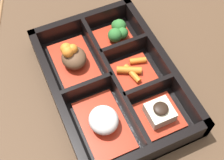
# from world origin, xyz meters

# --- Properties ---
(ground_plane) EXTENTS (3.00, 3.00, 0.00)m
(ground_plane) POSITION_xyz_m (0.00, 0.00, 0.00)
(ground_plane) COLOR #4C3523
(bento_base) EXTENTS (0.32, 0.22, 0.01)m
(bento_base) POSITION_xyz_m (0.00, 0.00, 0.01)
(bento_base) COLOR black
(bento_base) RESTS_ON ground_plane
(bento_rim) EXTENTS (0.32, 0.22, 0.05)m
(bento_rim) POSITION_xyz_m (0.00, -0.00, 0.02)
(bento_rim) COLOR black
(bento_rim) RESTS_ON ground_plane
(bowl_rice) EXTENTS (0.12, 0.07, 0.04)m
(bowl_rice) POSITION_xyz_m (-0.07, 0.05, 0.03)
(bowl_rice) COLOR #B22D19
(bowl_rice) RESTS_ON bento_base
(bowl_stew) EXTENTS (0.12, 0.07, 0.05)m
(bowl_stew) POSITION_xyz_m (0.07, 0.05, 0.03)
(bowl_stew) COLOR #B22D19
(bowl_stew) RESTS_ON bento_base
(bowl_tofu) EXTENTS (0.08, 0.07, 0.04)m
(bowl_tofu) POSITION_xyz_m (-0.09, -0.05, 0.02)
(bowl_tofu) COLOR #B22D19
(bowl_tofu) RESTS_ON bento_base
(bowl_carrots) EXTENTS (0.08, 0.07, 0.02)m
(bowl_carrots) POSITION_xyz_m (0.01, -0.05, 0.02)
(bowl_carrots) COLOR #B22D19
(bowl_carrots) RESTS_ON bento_base
(bowl_greens) EXTENTS (0.07, 0.07, 0.03)m
(bowl_greens) POSITION_xyz_m (0.10, -0.06, 0.02)
(bowl_greens) COLOR #B22D19
(bowl_greens) RESTS_ON bento_base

